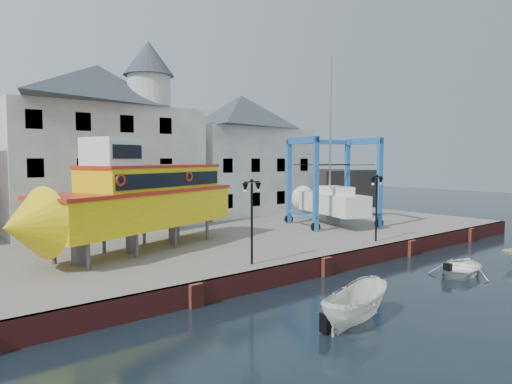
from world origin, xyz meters
TOP-DOWN VIEW (x-y plane):
  - ground at (0.00, 0.00)m, footprint 140.00×140.00m
  - hardstanding at (0.00, 11.00)m, footprint 44.00×22.00m
  - quay_wall at (-0.00, 0.10)m, footprint 44.00×0.47m
  - building_white_main at (-4.87, 18.39)m, footprint 14.00×8.30m
  - building_white_right at (9.00, 19.00)m, footprint 12.00×8.00m
  - shed_dark at (19.00, 17.00)m, footprint 8.00×7.00m
  - lamp_post_left at (-4.00, 1.20)m, footprint 1.12×0.32m
  - lamp_post_right at (6.00, 1.20)m, footprint 1.12×0.32m
  - tour_boat at (-7.32, 7.60)m, footprint 14.65×8.20m
  - travel_lift at (9.33, 8.24)m, footprint 7.23×8.88m
  - motorboat_a at (-4.36, -5.42)m, footprint 4.31×2.37m
  - motorboat_b at (6.29, -4.23)m, footprint 4.88×4.09m

SIDE VIEW (x-z plane):
  - ground at x=0.00m, z-range 0.00..0.00m
  - motorboat_a at x=-4.36m, z-range -0.79..0.79m
  - motorboat_b at x=6.29m, z-range -0.43..0.43m
  - hardstanding at x=0.00m, z-range 0.00..1.00m
  - quay_wall at x=0.00m, z-range 0.00..1.00m
  - shed_dark at x=19.00m, z-range 1.00..5.00m
  - travel_lift at x=9.33m, z-range -3.34..9.69m
  - tour_boat at x=-7.32m, z-range 0.82..7.08m
  - lamp_post_left at x=-4.00m, z-range 2.07..6.27m
  - lamp_post_right at x=6.00m, z-range 2.07..6.27m
  - building_white_right at x=9.00m, z-range 1.00..12.20m
  - building_white_main at x=-4.87m, z-range 0.34..14.34m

